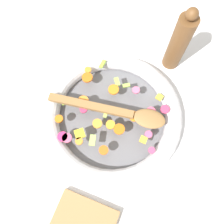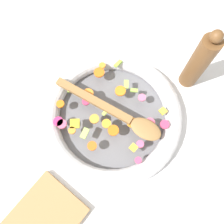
% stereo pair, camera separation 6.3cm
% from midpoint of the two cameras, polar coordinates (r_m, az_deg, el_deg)
% --- Properties ---
extents(ground_plane, '(4.00, 4.00, 0.00)m').
position_cam_midpoint_polar(ground_plane, '(0.67, -2.64, -1.80)').
color(ground_plane, silver).
extents(skillet, '(0.42, 0.42, 0.05)m').
position_cam_midpoint_polar(skillet, '(0.65, -2.72, -1.21)').
color(skillet, slate).
rests_on(skillet, ground_plane).
extents(chopped_vegetables, '(0.29, 0.32, 0.01)m').
position_cam_midpoint_polar(chopped_vegetables, '(0.62, -4.28, -0.77)').
color(chopped_vegetables, orange).
rests_on(chopped_vegetables, skillet).
extents(wooden_spoon, '(0.09, 0.34, 0.01)m').
position_cam_midpoint_polar(wooden_spoon, '(0.61, -1.14, -0.39)').
color(wooden_spoon, olive).
rests_on(wooden_spoon, chopped_vegetables).
extents(pepper_mill, '(0.05, 0.05, 0.23)m').
position_cam_midpoint_polar(pepper_mill, '(0.69, 14.58, 16.87)').
color(pepper_mill, brown).
rests_on(pepper_mill, ground_plane).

